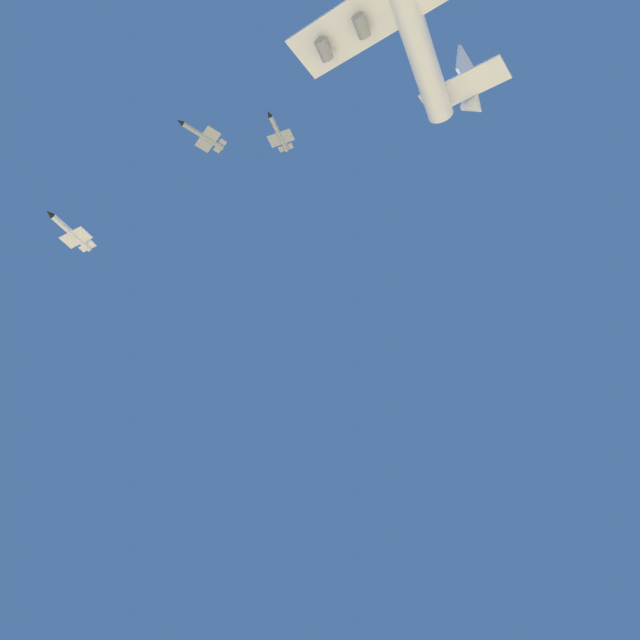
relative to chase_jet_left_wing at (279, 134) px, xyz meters
The scene contains 3 objects.
chase_jet_left_wing is the anchor object (origin of this frame).
chase_jet_right_wing 28.34m from the chase_jet_left_wing, 19.59° to the left, with size 14.39×10.61×4.00m.
chase_jet_trailing 72.43m from the chase_jet_left_wing, ahead, with size 11.07×14.16×4.00m.
Camera 1 is at (-2.22, 94.50, 3.45)m, focal length 34.00 mm.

